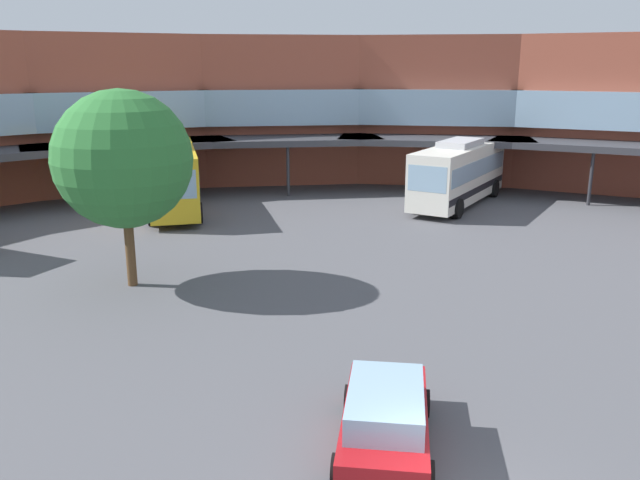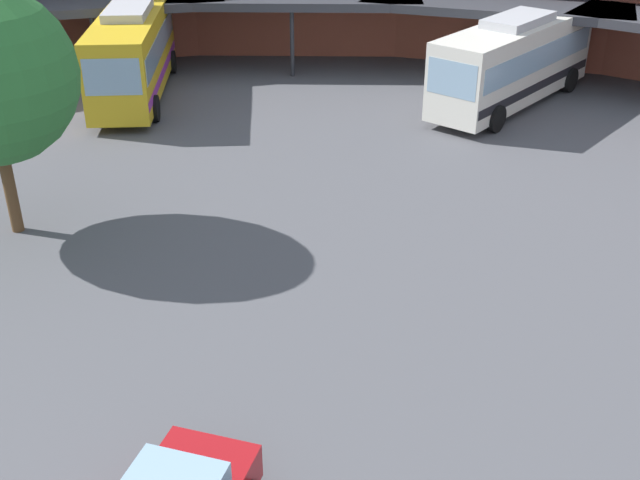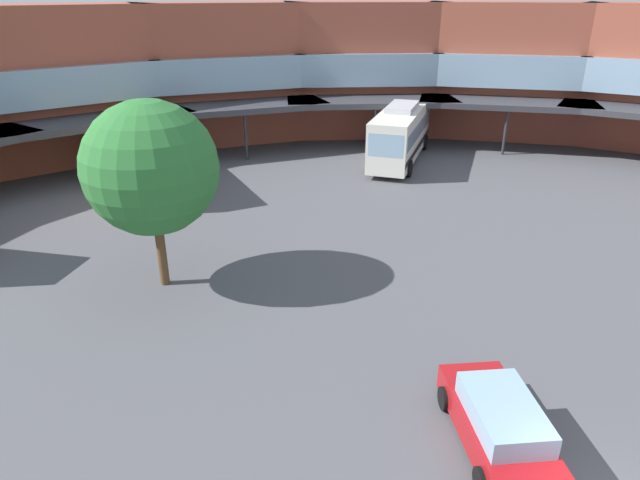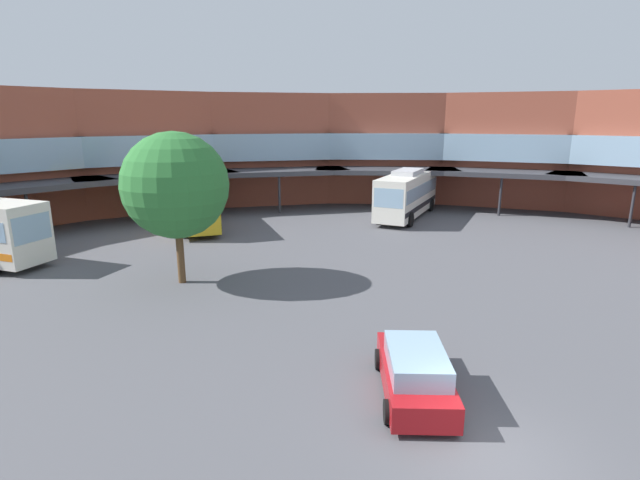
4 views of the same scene
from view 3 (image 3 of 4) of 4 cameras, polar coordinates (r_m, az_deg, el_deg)
station_building at (r=35.11m, az=-6.37°, el=14.49°), size 80.24×34.83×9.96m
bus_0 at (r=38.89m, az=8.20°, el=10.74°), size 8.22×9.37×3.85m
bus_3 at (r=35.07m, az=-17.33°, el=8.54°), size 3.48×10.42×3.97m
parked_car at (r=15.63m, az=17.70°, el=-17.32°), size 2.91×4.72×1.53m
plaza_tree at (r=21.64m, az=-16.82°, el=6.99°), size 5.02×5.02×7.31m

